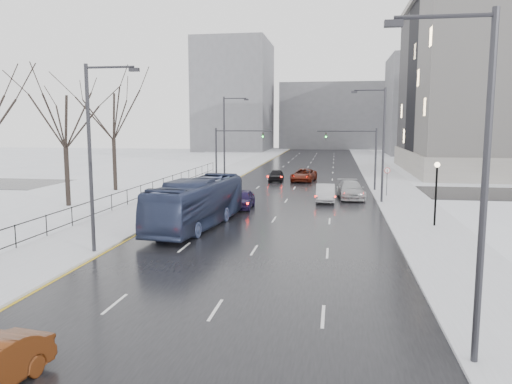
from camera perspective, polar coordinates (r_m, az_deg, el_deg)
The scene contains 25 objects.
road at distance 64.94m, azimuth 5.20°, elevation 1.66°, with size 16.00×150.00×0.04m, color black.
cross_road at distance 53.05m, azimuth 4.32°, elevation 0.29°, with size 130.00×10.00×0.04m, color black.
sidewalk_left at distance 66.46m, azimuth -3.87°, elevation 1.87°, with size 5.00×150.00×0.16m, color silver.
sidewalk_right at distance 65.08m, azimuth 14.47°, elevation 1.51°, with size 5.00×150.00×0.16m, color silver.
park_strip at distance 69.20m, azimuth -11.57°, elevation 1.94°, with size 14.00×150.00×0.12m, color white.
tree_park_d at distance 44.88m, azimuth -20.61°, elevation -1.60°, with size 8.75×8.75×12.50m, color black, non-canonical shape.
tree_park_e at distance 53.85m, azimuth -15.74°, elevation 0.10°, with size 9.45×9.45×13.50m, color black, non-canonical shape.
iron_fence at distance 39.01m, azimuth -17.43°, elevation -1.46°, with size 0.06×70.00×1.30m.
streetlight_r_near at distance 14.99m, azimuth 23.91°, elevation 2.01°, with size 2.95×0.25×10.00m.
streetlight_r_mid at distance 44.61m, azimuth 14.08°, elevation 5.87°, with size 2.95×0.25×10.00m.
streetlight_l_near at distance 27.46m, azimuth -18.06°, elevation 4.64°, with size 2.95×0.25×10.00m.
streetlight_l_far at distance 57.80m, azimuth -3.44°, elevation 6.48°, with size 2.95×0.25×10.00m.
lamppost_r_mid at distance 35.29m, azimuth 19.91°, elevation 0.82°, with size 0.36×0.36×4.28m.
mast_signal_right at distance 52.58m, azimuth 12.37°, elevation 4.53°, with size 6.10×0.33×6.50m.
mast_signal_left at distance 53.77m, azimuth -3.47°, elevation 4.77°, with size 6.10×0.33×6.50m.
no_uturn_sign at distance 48.89m, azimuth 14.76°, elevation 2.10°, with size 0.60×0.06×2.70m.
bldg_far_right at distance 121.81m, azimuth 20.55°, elevation 9.24°, with size 24.00×20.00×22.00m, color slate.
bldg_far_left at distance 132.26m, azimuth -2.47°, elevation 10.87°, with size 18.00×22.00×28.00m, color slate.
bldg_far_center at distance 144.44m, azimuth 9.04°, elevation 8.54°, with size 30.00×18.00×18.00m, color slate.
bus at distance 33.67m, azimuth -6.77°, elevation -1.25°, with size 2.76×11.77×3.28m, color navy.
sedan_center_near at distance 41.06m, azimuth -1.62°, elevation -0.80°, with size 1.80×4.48×1.53m, color #1E143E.
sedan_right_near at distance 45.02m, azimuth 7.93°, elevation -0.10°, with size 1.64×4.69×1.55m, color #A8A8AD.
sedan_right_cross at distance 60.58m, azimuth 5.48°, elevation 1.95°, with size 2.50×5.42×1.51m, color #591B0F.
sedan_right_far at distance 47.27m, azimuth 10.76°, elevation 0.26°, with size 2.28×5.61×1.63m, color #A4A5A9.
sedan_center_far at distance 60.49m, azimuth 2.31°, elevation 1.93°, with size 1.68×4.17×1.42m, color black.
Camera 1 is at (4.32, -4.42, 6.96)m, focal length 35.00 mm.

